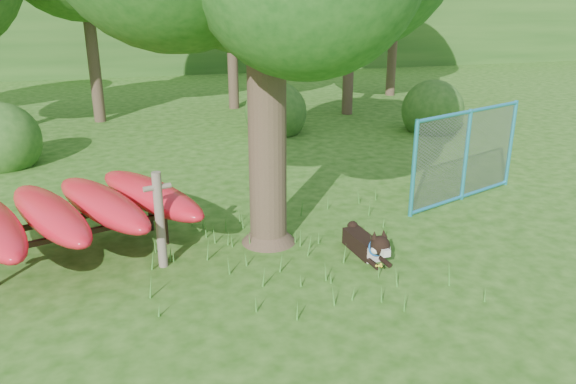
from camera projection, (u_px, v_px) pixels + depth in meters
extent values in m
plane|color=#1E4A0E|center=(297.00, 289.00, 7.74)|extent=(80.00, 80.00, 0.00)
cylinder|color=#3D2D21|center=(267.00, 101.00, 8.46)|extent=(0.70, 0.70, 4.64)
cone|color=#3D2D21|center=(269.00, 228.00, 9.16)|extent=(1.04, 1.04, 0.46)
cylinder|color=#3D2D21|center=(304.00, 57.00, 8.29)|extent=(1.32, 0.37, 0.99)
cylinder|color=#3D2D21|center=(234.00, 30.00, 8.26)|extent=(0.92, 0.83, 0.95)
cylinder|color=#695B4E|center=(160.00, 220.00, 8.16)|extent=(0.17, 0.17, 1.48)
cylinder|color=#695B4E|center=(157.00, 187.00, 7.99)|extent=(0.40, 0.17, 0.08)
cylinder|color=black|center=(166.00, 230.00, 9.07)|extent=(0.10, 0.10, 0.48)
cylinder|color=black|center=(151.00, 217.00, 9.61)|extent=(0.10, 0.10, 0.48)
cube|color=black|center=(85.00, 233.00, 8.34)|extent=(2.78, 0.96, 0.08)
cube|color=black|center=(73.00, 218.00, 8.87)|extent=(2.78, 0.96, 0.08)
ellipsoid|color=red|center=(50.00, 214.00, 8.31)|extent=(1.79, 2.92, 0.46)
ellipsoid|color=red|center=(102.00, 204.00, 8.71)|extent=(1.87, 2.90, 0.46)
ellipsoid|color=red|center=(150.00, 194.00, 9.11)|extent=(1.95, 2.88, 0.46)
cube|color=black|center=(362.00, 243.00, 8.84)|extent=(0.37, 0.82, 0.27)
cube|color=silver|center=(373.00, 253.00, 8.54)|extent=(0.26, 0.18, 0.25)
sphere|color=black|center=(380.00, 245.00, 8.29)|extent=(0.30, 0.30, 0.30)
cube|color=silver|center=(385.00, 252.00, 8.18)|extent=(0.13, 0.17, 0.10)
sphere|color=silver|center=(375.00, 250.00, 8.25)|extent=(0.14, 0.14, 0.14)
sphere|color=silver|center=(386.00, 248.00, 8.32)|extent=(0.14, 0.14, 0.14)
cone|color=black|center=(374.00, 235.00, 8.25)|extent=(0.12, 0.13, 0.14)
cone|color=black|center=(384.00, 234.00, 8.30)|extent=(0.13, 0.15, 0.14)
cylinder|color=black|center=(372.00, 263.00, 8.38)|extent=(0.11, 0.35, 0.08)
cylinder|color=black|center=(384.00, 261.00, 8.45)|extent=(0.11, 0.35, 0.08)
sphere|color=black|center=(353.00, 226.00, 9.20)|extent=(0.18, 0.18, 0.18)
torus|color=blue|center=(377.00, 247.00, 8.39)|extent=(0.29, 0.11, 0.29)
cylinder|color=#299BC3|center=(414.00, 169.00, 9.98)|extent=(0.10, 0.10, 1.80)
cylinder|color=#299BC3|center=(466.00, 155.00, 10.83)|extent=(0.10, 0.10, 1.80)
cylinder|color=#299BC3|center=(511.00, 144.00, 11.68)|extent=(0.10, 0.10, 1.80)
cylinder|color=#299BC3|center=(471.00, 111.00, 10.54)|extent=(2.82, 1.16, 0.07)
cylinder|color=#299BC3|center=(461.00, 197.00, 11.12)|extent=(2.82, 1.16, 0.07)
plane|color=gray|center=(466.00, 155.00, 10.83)|extent=(2.80, 1.09, 3.00)
cylinder|color=#3D7E29|center=(379.00, 272.00, 8.03)|extent=(0.02, 0.02, 0.19)
sphere|color=yellow|center=(379.00, 266.00, 8.00)|extent=(0.03, 0.03, 0.03)
sphere|color=yellow|center=(381.00, 264.00, 8.03)|extent=(0.03, 0.03, 0.03)
sphere|color=yellow|center=(376.00, 266.00, 8.02)|extent=(0.03, 0.03, 0.03)
sphere|color=yellow|center=(381.00, 266.00, 7.98)|extent=(0.03, 0.03, 0.03)
sphere|color=yellow|center=(379.00, 266.00, 7.97)|extent=(0.03, 0.03, 0.03)
cylinder|color=#3D2D21|center=(91.00, 36.00, 17.00)|extent=(0.36, 0.36, 5.25)
cylinder|color=#3D2D21|center=(232.00, 53.00, 19.27)|extent=(0.36, 0.36, 3.85)
cylinder|color=#3D2D21|center=(349.00, 41.00, 18.19)|extent=(0.36, 0.36, 4.76)
cylinder|color=#3D2D21|center=(394.00, 32.00, 21.65)|extent=(0.36, 0.36, 4.90)
sphere|color=#25501A|center=(6.00, 166.00, 13.28)|extent=(1.80, 1.80, 1.80)
sphere|color=#25501A|center=(431.00, 131.00, 16.65)|extent=(1.80, 1.80, 1.80)
sphere|color=#25501A|center=(276.00, 133.00, 16.42)|extent=(1.80, 1.80, 1.80)
cube|color=#25501A|center=(159.00, 9.00, 32.15)|extent=(80.00, 12.00, 6.00)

